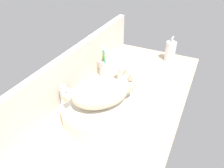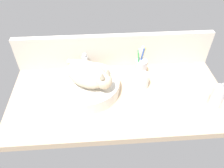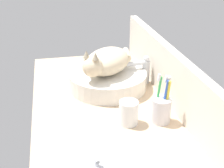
% 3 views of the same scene
% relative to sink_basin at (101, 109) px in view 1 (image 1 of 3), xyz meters
% --- Properties ---
extents(ground_plane, '(1.21, 0.59, 0.04)m').
position_rel_sink_basin_xyz_m(ground_plane, '(0.17, -0.04, -0.06)').
color(ground_plane, '#D1B28E').
extents(backsplash_panel, '(1.21, 0.04, 0.22)m').
position_rel_sink_basin_xyz_m(backsplash_panel, '(0.17, 0.23, 0.07)').
color(backsplash_panel, silver).
rests_on(backsplash_panel, ground_plane).
extents(sink_basin, '(0.35, 0.35, 0.08)m').
position_rel_sink_basin_xyz_m(sink_basin, '(0.00, 0.00, 0.00)').
color(sink_basin, silver).
rests_on(sink_basin, ground_plane).
extents(cat, '(0.30, 0.29, 0.14)m').
position_rel_sink_basin_xyz_m(cat, '(0.01, -0.01, 0.10)').
color(cat, beige).
rests_on(cat, sink_basin).
extents(faucet, '(0.04, 0.12, 0.14)m').
position_rel_sink_basin_xyz_m(faucet, '(-0.02, 0.17, 0.04)').
color(faucet, silver).
rests_on(faucet, ground_plane).
extents(soap_dispenser, '(0.07, 0.07, 0.16)m').
position_rel_sink_basin_xyz_m(soap_dispenser, '(0.67, -0.16, 0.03)').
color(soap_dispenser, silver).
rests_on(soap_dispenser, ground_plane).
extents(toothbrush_cup, '(0.07, 0.07, 0.19)m').
position_rel_sink_basin_xyz_m(toothbrush_cup, '(0.32, 0.14, 0.01)').
color(toothbrush_cup, silver).
rests_on(toothbrush_cup, ground_plane).
extents(water_glass, '(0.07, 0.07, 0.09)m').
position_rel_sink_basin_xyz_m(water_glass, '(0.31, 0.02, 0.00)').
color(water_glass, white).
rests_on(water_glass, ground_plane).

